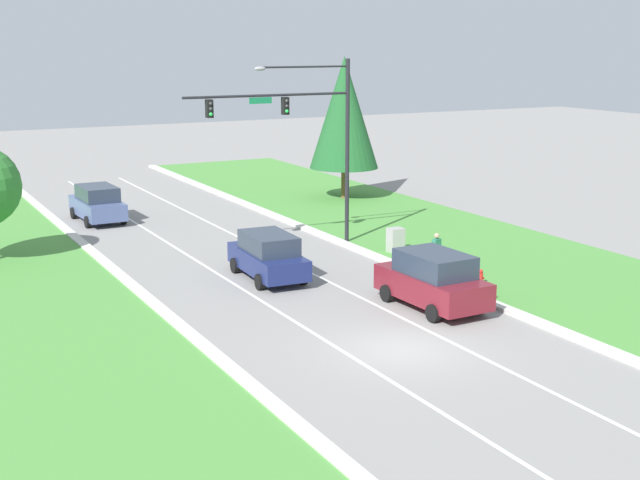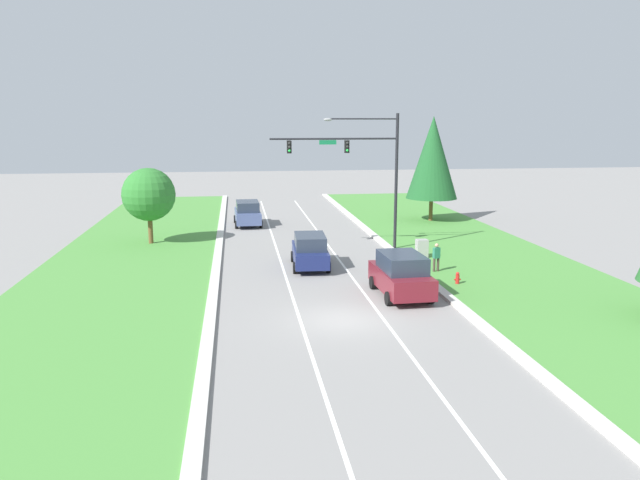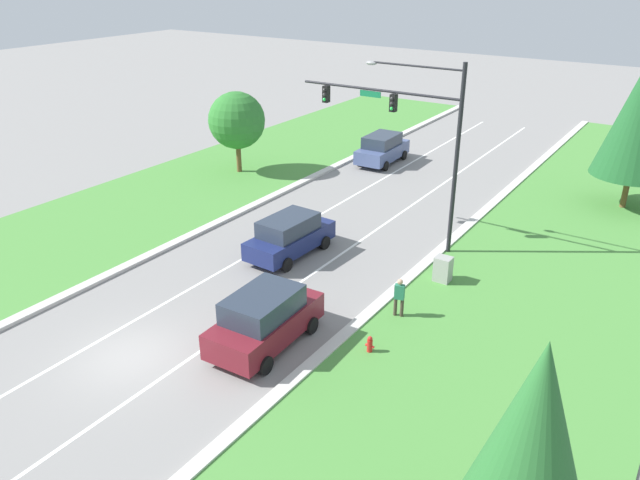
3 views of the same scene
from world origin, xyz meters
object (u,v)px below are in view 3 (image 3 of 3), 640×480
(navy_suv, at_px, (290,236))
(oak_near_left_tree, at_px, (237,121))
(traffic_signal_mast, at_px, (413,125))
(pedestrian, at_px, (399,296))
(fire_hydrant, at_px, (370,345))
(burgundy_suv, at_px, (265,319))
(conifer_far_right_tree, at_px, (528,460))
(utility_cabinet, at_px, (443,270))
(slate_blue_suv, at_px, (382,149))

(navy_suv, height_order, oak_near_left_tree, oak_near_left_tree)
(traffic_signal_mast, distance_m, pedestrian, 8.77)
(traffic_signal_mast, relative_size, fire_hydrant, 12.73)
(burgundy_suv, height_order, pedestrian, burgundy_suv)
(oak_near_left_tree, bearing_deg, conifer_far_right_tree, -39.72)
(navy_suv, relative_size, utility_cabinet, 4.03)
(burgundy_suv, distance_m, oak_near_left_tree, 20.46)
(fire_hydrant, bearing_deg, slate_blue_suv, 117.17)
(navy_suv, xyz_separation_m, conifer_far_right_tree, (14.30, -11.99, 3.35))
(navy_suv, relative_size, oak_near_left_tree, 0.91)
(traffic_signal_mast, relative_size, pedestrian, 5.27)
(traffic_signal_mast, bearing_deg, fire_hydrant, -71.11)
(slate_blue_suv, relative_size, utility_cabinet, 3.97)
(navy_suv, bearing_deg, traffic_signal_mast, 50.45)
(navy_suv, height_order, conifer_far_right_tree, conifer_far_right_tree)
(burgundy_suv, bearing_deg, navy_suv, 117.22)
(fire_hydrant, bearing_deg, pedestrian, 95.35)
(pedestrian, distance_m, fire_hydrant, 2.83)
(pedestrian, bearing_deg, navy_suv, -32.53)
(navy_suv, xyz_separation_m, utility_cabinet, (7.16, 1.40, -0.39))
(pedestrian, bearing_deg, oak_near_left_tree, -46.15)
(conifer_far_right_tree, bearing_deg, slate_blue_suv, 122.77)
(slate_blue_suv, bearing_deg, oak_near_left_tree, -135.97)
(traffic_signal_mast, bearing_deg, burgundy_suv, -91.34)
(slate_blue_suv, relative_size, oak_near_left_tree, 0.90)
(burgundy_suv, distance_m, conifer_far_right_tree, 12.33)
(navy_suv, distance_m, fire_hydrant, 8.76)
(oak_near_left_tree, bearing_deg, slate_blue_suv, 45.90)
(traffic_signal_mast, relative_size, burgundy_suv, 1.85)
(pedestrian, bearing_deg, conifer_far_right_tree, 112.95)
(traffic_signal_mast, height_order, utility_cabinet, traffic_signal_mast)
(burgundy_suv, distance_m, fire_hydrant, 3.88)
(burgundy_suv, xyz_separation_m, oak_near_left_tree, (-13.81, 14.90, 2.39))
(traffic_signal_mast, distance_m, oak_near_left_tree, 14.81)
(fire_hydrant, bearing_deg, navy_suv, 144.90)
(slate_blue_suv, height_order, fire_hydrant, slate_blue_suv)
(traffic_signal_mast, distance_m, slate_blue_suv, 14.04)
(utility_cabinet, relative_size, oak_near_left_tree, 0.23)
(utility_cabinet, distance_m, fire_hydrant, 6.43)
(fire_hydrant, distance_m, conifer_far_right_tree, 10.75)
(navy_suv, bearing_deg, burgundy_suv, -58.08)
(pedestrian, relative_size, oak_near_left_tree, 0.32)
(burgundy_suv, xyz_separation_m, pedestrian, (3.20, 4.35, -0.14))
(pedestrian, xyz_separation_m, conifer_far_right_tree, (7.40, -9.73, 3.41))
(slate_blue_suv, height_order, conifer_far_right_tree, conifer_far_right_tree)
(slate_blue_suv, relative_size, conifer_far_right_tree, 0.68)
(slate_blue_suv, relative_size, fire_hydrant, 6.80)
(burgundy_suv, xyz_separation_m, navy_suv, (-3.69, 6.62, -0.08))
(traffic_signal_mast, height_order, navy_suv, traffic_signal_mast)
(fire_hydrant, height_order, oak_near_left_tree, oak_near_left_tree)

